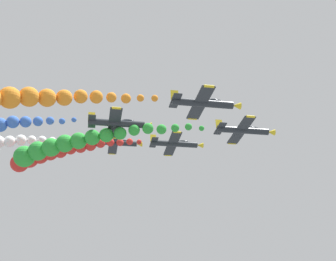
{
  "coord_description": "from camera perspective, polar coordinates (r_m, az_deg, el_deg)",
  "views": [
    {
      "loc": [
        64.76,
        -12.53,
        49.11
      ],
      "look_at": [
        0.0,
        0.0,
        71.75
      ],
      "focal_mm": 42.6,
      "sensor_mm": 36.0,
      "label": 1
    }
  ],
  "objects": [
    {
      "name": "airplane_right_inner",
      "position": [
        57.49,
        5.16,
        3.93
      ],
      "size": [
        9.52,
        10.35,
        2.67
      ],
      "rotation": [
        0.0,
        -0.13,
        0.0
      ],
      "color": "#23282D"
    },
    {
      "name": "airplane_left_inner",
      "position": [
        76.71,
        1.04,
        -1.91
      ],
      "size": [
        9.42,
        10.35,
        3.02
      ],
      "rotation": [
        0.0,
        -0.21,
        0.0
      ],
      "color": "#23282D"
    },
    {
      "name": "airplane_lead",
      "position": [
        68.38,
        10.8,
        0.03
      ],
      "size": [
        9.46,
        10.35,
        2.91
      ],
      "rotation": [
        0.0,
        -0.19,
        0.0
      ],
      "color": "#23282D"
    },
    {
      "name": "smoke_trail_lead",
      "position": [
        68.01,
        -14.22,
        -2.01
      ],
      "size": [
        10.39,
        30.93,
        6.7
      ],
      "color": "green"
    },
    {
      "name": "airplane_right_outer",
      "position": [
        84.92,
        -7.42,
        -1.76
      ],
      "size": [
        9.38,
        10.35,
        3.12
      ],
      "rotation": [
        0.0,
        -0.23,
        0.0
      ],
      "color": "#23282D"
    },
    {
      "name": "smoke_trail_left_inner",
      "position": [
        76.85,
        -16.51,
        -3.33
      ],
      "size": [
        5.49,
        23.77,
        6.63
      ],
      "color": "red"
    },
    {
      "name": "airplane_left_outer",
      "position": [
        65.32,
        -7.18,
        1.05
      ],
      "size": [
        9.44,
        10.35,
        2.98
      ],
      "rotation": [
        0.0,
        -0.2,
        0.0
      ],
      "color": "#23282D"
    }
  ]
}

